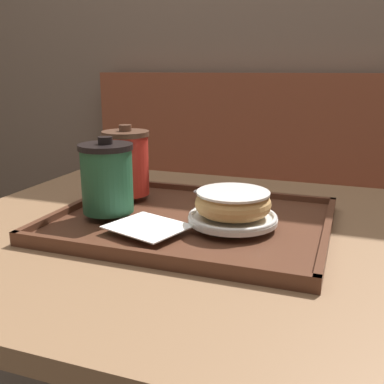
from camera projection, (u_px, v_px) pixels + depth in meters
wall_behind at (281, 18)px, 1.71m from camera, size 8.00×0.05×2.40m
booth_bench at (276, 259)px, 1.71m from camera, size 1.58×0.44×1.00m
cafe_table at (175, 313)px, 0.88m from camera, size 0.86×0.82×0.74m
serving_tray at (192, 222)px, 0.83m from camera, size 0.49×0.39×0.02m
napkin_paper at (148, 226)px, 0.75m from camera, size 0.15×0.14×0.00m
coffee_cup_front at (107, 178)px, 0.82m from camera, size 0.10×0.10×0.14m
coffee_cup_rear at (127, 162)px, 0.93m from camera, size 0.10×0.10×0.15m
plate_with_chocolate_donut at (233, 218)px, 0.77m from camera, size 0.15×0.15×0.01m
donut_chocolate_glazed at (233, 203)px, 0.77m from camera, size 0.13×0.13×0.04m
spoon at (210, 193)px, 0.94m from camera, size 0.14×0.04×0.01m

